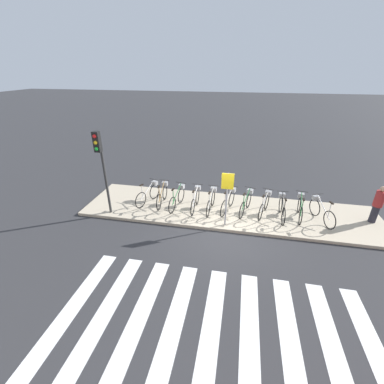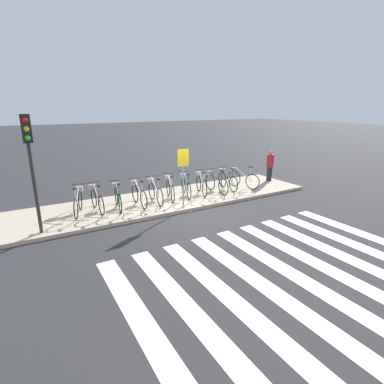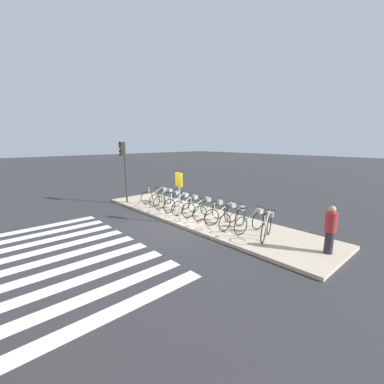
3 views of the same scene
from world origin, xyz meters
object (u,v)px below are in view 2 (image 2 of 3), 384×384
(parked_bicycle_3, at_px, (138,193))
(parked_bicycle_7, at_px, (201,183))
(parked_bicycle_9, at_px, (227,179))
(parked_bicycle_6, at_px, (186,185))
(parked_bicycle_8, at_px, (215,182))
(parked_bicycle_0, at_px, (78,201))
(traffic_light, at_px, (29,150))
(parked_bicycle_2, at_px, (118,196))
(pedestrian, at_px, (270,165))
(sign_post, at_px, (183,168))
(parked_bicycle_4, at_px, (155,191))
(parked_bicycle_5, at_px, (170,188))
(parked_bicycle_1, at_px, (96,198))
(parked_bicycle_10, at_px, (241,178))

(parked_bicycle_3, height_order, parked_bicycle_7, same)
(parked_bicycle_7, xyz_separation_m, parked_bicycle_9, (1.38, 0.02, 0.00))
(parked_bicycle_6, height_order, parked_bicycle_8, same)
(parked_bicycle_0, relative_size, parked_bicycle_7, 0.99)
(parked_bicycle_8, bearing_deg, traffic_light, -170.88)
(parked_bicycle_2, height_order, pedestrian, pedestrian)
(parked_bicycle_3, distance_m, sign_post, 2.00)
(parked_bicycle_4, height_order, pedestrian, pedestrian)
(pedestrian, bearing_deg, parked_bicycle_5, -178.18)
(parked_bicycle_8, relative_size, traffic_light, 0.49)
(parked_bicycle_2, bearing_deg, parked_bicycle_4, -0.75)
(parked_bicycle_1, bearing_deg, parked_bicycle_0, 179.95)
(parked_bicycle_0, relative_size, parked_bicycle_4, 0.96)
(parked_bicycle_0, distance_m, parked_bicycle_6, 4.25)
(parked_bicycle_3, xyz_separation_m, parked_bicycle_4, (0.67, -0.00, 0.00))
(parked_bicycle_4, relative_size, pedestrian, 1.10)
(parked_bicycle_9, distance_m, traffic_light, 8.03)
(parked_bicycle_0, bearing_deg, traffic_light, -135.13)
(parked_bicycle_4, relative_size, parked_bicycle_10, 1.05)
(parked_bicycle_3, relative_size, sign_post, 0.79)
(parked_bicycle_4, bearing_deg, parked_bicycle_3, 179.81)
(parked_bicycle_3, distance_m, parked_bicycle_9, 4.24)
(parked_bicycle_8, xyz_separation_m, pedestrian, (3.48, 0.31, 0.34))
(parked_bicycle_2, xyz_separation_m, parked_bicycle_5, (2.18, 0.10, 0.00))
(parked_bicycle_6, xyz_separation_m, parked_bicycle_7, (0.74, -0.02, 0.00))
(parked_bicycle_1, distance_m, traffic_light, 3.06)
(parked_bicycle_0, bearing_deg, parked_bicycle_4, -3.24)
(sign_post, bearing_deg, parked_bicycle_9, 22.76)
(parked_bicycle_5, height_order, parked_bicycle_6, same)
(parked_bicycle_3, distance_m, parked_bicycle_5, 1.39)
(parked_bicycle_6, bearing_deg, parked_bicycle_5, -179.53)
(parked_bicycle_8, bearing_deg, parked_bicycle_7, 169.63)
(parked_bicycle_6, relative_size, parked_bicycle_7, 1.01)
(parked_bicycle_0, height_order, parked_bicycle_8, same)
(parked_bicycle_9, bearing_deg, parked_bicycle_0, 179.79)
(parked_bicycle_3, bearing_deg, parked_bicycle_5, 4.94)
(traffic_light, bearing_deg, parked_bicycle_4, 15.39)
(traffic_light, relative_size, sign_post, 1.60)
(pedestrian, bearing_deg, parked_bicycle_0, -179.11)
(parked_bicycle_9, bearing_deg, parked_bicycle_8, -168.41)
(parked_bicycle_1, bearing_deg, parked_bicycle_6, -0.48)
(parked_bicycle_10, bearing_deg, parked_bicycle_3, -179.74)
(parked_bicycle_0, height_order, parked_bicycle_9, same)
(traffic_light, bearing_deg, parked_bicycle_9, 9.36)
(parked_bicycle_3, bearing_deg, parked_bicycle_4, -0.19)
(parked_bicycle_5, relative_size, parked_bicycle_6, 1.00)
(parked_bicycle_8, distance_m, traffic_light, 7.32)
(parked_bicycle_8, relative_size, sign_post, 0.78)
(parked_bicycle_0, relative_size, parked_bicycle_6, 0.99)
(parked_bicycle_10, height_order, traffic_light, traffic_light)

